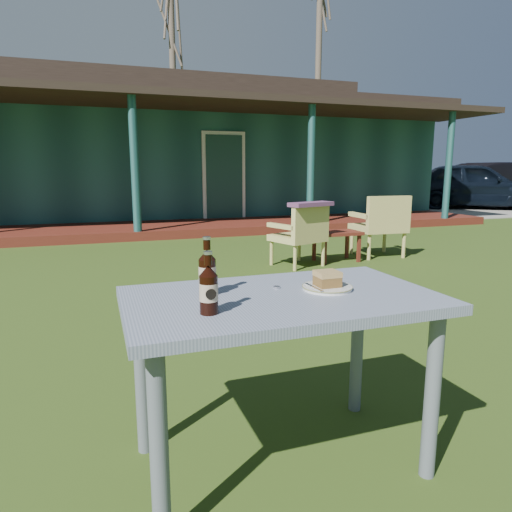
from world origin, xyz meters
name	(u,v)px	position (x,y,z in m)	size (l,w,h in m)	color
ground	(198,334)	(0.00, 0.00, 0.00)	(80.00, 80.00, 0.00)	#334916
pavilion	(119,154)	(0.00, 9.39, 1.61)	(15.80, 8.30, 3.45)	#1B4747
gravel_strip	(462,207)	(10.50, 8.50, 0.01)	(9.00, 6.00, 0.02)	gray
tree_mid	(174,90)	(3.00, 18.50, 4.75)	(0.28, 0.28, 9.50)	brown
tree_right	(318,76)	(9.50, 17.00, 5.50)	(0.28, 0.28, 11.00)	brown
car_near	(473,185)	(10.42, 8.04, 0.72)	(1.70, 4.23, 1.44)	black
car_far	(495,184)	(12.54, 9.21, 0.72)	(1.52, 4.37, 1.44)	black
cafe_table	(281,320)	(0.00, -1.60, 0.62)	(1.20, 0.70, 0.72)	slate
plate	(327,287)	(0.21, -1.58, 0.73)	(0.20, 0.20, 0.01)	silver
cake_slice	(327,279)	(0.21, -1.58, 0.77)	(0.09, 0.09, 0.06)	brown
fork	(314,287)	(0.14, -1.59, 0.74)	(0.01, 0.14, 0.00)	silver
cola_bottle_near	(207,272)	(-0.27, -1.50, 0.81)	(0.07, 0.07, 0.23)	black
cola_bottle_far	(209,289)	(-0.32, -1.73, 0.81)	(0.06, 0.07, 0.21)	black
bottle_cap	(277,287)	(0.02, -1.50, 0.72)	(0.03, 0.03, 0.01)	silver
armchair_left	(302,232)	(1.74, 1.93, 0.43)	(0.70, 0.68, 0.77)	tan
armchair_right	(381,223)	(3.05, 2.16, 0.48)	(0.67, 0.63, 0.85)	tan
floral_throw	(311,204)	(1.79, 1.78, 0.79)	(0.59, 0.20, 0.05)	#64375C
side_table	(337,236)	(2.32, 2.08, 0.34)	(0.60, 0.40, 0.40)	#571F15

